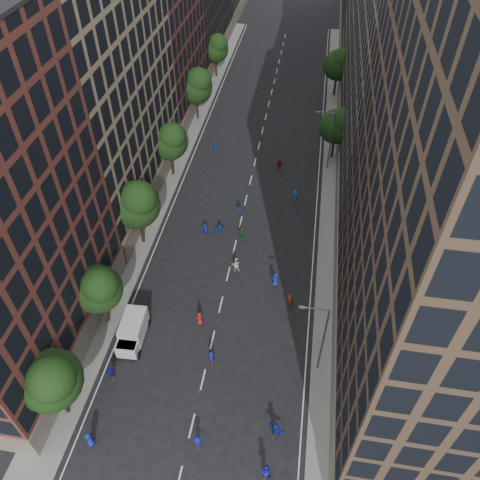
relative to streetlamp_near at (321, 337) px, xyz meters
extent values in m
plane|color=black|center=(-10.37, 28.00, -5.17)|extent=(240.00, 240.00, 0.00)
cube|color=slate|center=(-22.37, 35.50, -5.09)|extent=(4.00, 105.00, 0.15)
cube|color=slate|center=(1.63, 35.50, -5.09)|extent=(4.00, 105.00, 0.15)
cube|color=#8A785A|center=(-29.37, 23.00, 11.83)|extent=(14.00, 26.00, 34.00)
cube|color=#5D2B23|center=(-29.37, 46.00, 8.83)|extent=(14.00, 20.00, 28.00)
cube|color=#4B3828|center=(8.63, 3.00, 12.83)|extent=(14.00, 30.00, 36.00)
cube|color=#685F55|center=(8.63, 32.00, 11.33)|extent=(14.00, 28.00, 33.00)
cylinder|color=black|center=(-21.57, -8.00, -3.19)|extent=(0.36, 0.36, 3.96)
sphere|color=black|center=(-21.57, -8.00, 0.41)|extent=(5.20, 5.20, 5.20)
sphere|color=black|center=(-20.92, -8.52, 1.71)|extent=(3.90, 3.90, 3.90)
cylinder|color=black|center=(-21.57, 2.00, -3.32)|extent=(0.36, 0.36, 3.70)
sphere|color=black|center=(-21.57, 2.00, 0.04)|extent=(4.80, 4.80, 4.80)
sphere|color=black|center=(-20.97, 1.52, 1.24)|extent=(3.60, 3.60, 3.60)
cylinder|color=black|center=(-21.57, 14.00, -3.06)|extent=(0.36, 0.36, 4.22)
sphere|color=black|center=(-21.57, 14.00, 0.78)|extent=(5.60, 5.60, 5.60)
sphere|color=black|center=(-20.87, 13.44, 2.18)|extent=(4.20, 4.20, 4.20)
cylinder|color=black|center=(-21.57, 28.00, -3.23)|extent=(0.36, 0.36, 3.87)
sphere|color=black|center=(-21.57, 28.00, 0.29)|extent=(5.00, 5.00, 5.00)
sphere|color=black|center=(-20.94, 27.50, 1.54)|extent=(3.75, 3.75, 3.75)
cylinder|color=black|center=(-21.57, 44.00, -3.14)|extent=(0.36, 0.36, 4.05)
sphere|color=black|center=(-21.57, 44.00, 0.54)|extent=(5.40, 5.40, 5.40)
sphere|color=black|center=(-20.89, 43.46, 1.89)|extent=(4.05, 4.05, 4.05)
cylinder|color=black|center=(-21.57, 60.00, -3.28)|extent=(0.36, 0.36, 3.78)
sphere|color=black|center=(-21.57, 60.00, 0.16)|extent=(4.80, 4.80, 4.80)
sphere|color=black|center=(-20.97, 59.52, 1.36)|extent=(3.60, 3.60, 3.60)
cylinder|color=black|center=(0.83, 36.00, -3.30)|extent=(0.36, 0.36, 3.74)
sphere|color=black|center=(0.83, 36.00, 0.10)|extent=(5.00, 5.00, 5.00)
sphere|color=black|center=(1.46, 35.50, 1.35)|extent=(3.75, 3.75, 3.75)
cylinder|color=black|center=(0.83, 56.00, -3.19)|extent=(0.36, 0.36, 3.96)
sphere|color=black|center=(0.83, 56.00, 0.41)|extent=(5.20, 5.20, 5.20)
sphere|color=black|center=(1.48, 55.48, 1.71)|extent=(3.90, 3.90, 3.90)
cylinder|color=#595B60|center=(0.23, 0.00, -0.67)|extent=(0.18, 0.18, 9.00)
cylinder|color=#595B60|center=(-0.97, 0.00, 3.83)|extent=(2.40, 0.12, 0.12)
cube|color=#595B60|center=(-2.07, 0.00, 3.78)|extent=(0.50, 0.22, 0.15)
cylinder|color=#595B60|center=(0.23, 33.00, -0.67)|extent=(0.18, 0.18, 9.00)
cylinder|color=#595B60|center=(-0.97, 33.00, 3.83)|extent=(2.40, 0.12, 0.12)
cube|color=#595B60|center=(-2.07, 33.00, 3.78)|extent=(0.50, 0.22, 0.15)
cube|color=silver|center=(-18.19, 0.82, -3.70)|extent=(2.27, 3.72, 2.22)
cube|color=silver|center=(-18.10, -1.41, -4.11)|extent=(2.09, 1.70, 1.41)
cube|color=black|center=(-18.10, -1.41, -3.45)|extent=(1.87, 1.39, 0.10)
cylinder|color=black|center=(-19.10, -1.75, -4.78)|extent=(0.28, 0.78, 0.77)
cylinder|color=black|center=(-17.08, -1.67, -4.78)|extent=(0.28, 0.78, 0.77)
cylinder|color=black|center=(-19.26, 2.19, -4.78)|extent=(0.28, 0.78, 0.77)
cylinder|color=black|center=(-17.24, 2.27, -4.78)|extent=(0.28, 0.78, 0.77)
imported|color=#1421A4|center=(-18.40, -10.40, -4.27)|extent=(1.03, 0.88, 1.79)
imported|color=#1B15AE|center=(-9.92, -1.04, -4.30)|extent=(0.75, 0.63, 1.74)
imported|color=#161FB9|center=(-3.52, -10.54, -4.23)|extent=(1.04, 0.88, 1.87)
imported|color=#121992|center=(-9.41, -9.12, -4.41)|extent=(1.05, 0.68, 1.53)
imported|color=#191190|center=(-18.87, -4.09, -4.28)|extent=(1.12, 0.82, 1.77)
imported|color=#152AAD|center=(-3.08, -7.09, -4.27)|extent=(1.74, 1.17, 1.80)
imported|color=maroon|center=(-12.01, 3.18, -4.32)|extent=(0.97, 0.83, 1.69)
imported|color=maroon|center=(-3.07, 7.15, -4.25)|extent=(0.73, 0.55, 1.83)
imported|color=silver|center=(-9.57, 11.16, -4.20)|extent=(1.00, 0.81, 1.94)
imported|color=#39383C|center=(-18.45, 0.19, -4.41)|extent=(1.06, 0.72, 1.52)
imported|color=#206C39|center=(-9.71, 16.30, -4.22)|extent=(1.21, 0.86, 1.90)
imported|color=#154EB2|center=(-12.51, 16.80, -4.36)|extent=(1.56, 0.82, 1.61)
imported|color=#1428A6|center=(-4.89, 9.65, -4.26)|extent=(1.01, 0.79, 1.81)
imported|color=#141AA7|center=(-14.26, 16.35, -4.23)|extent=(0.70, 0.48, 1.88)
imported|color=#163FB3|center=(-10.79, 21.25, -4.37)|extent=(0.86, 0.72, 1.59)
imported|color=#1551AE|center=(-3.83, 25.05, -4.42)|extent=(0.98, 0.58, 1.50)
imported|color=#1550AC|center=(-16.62, 34.24, -4.34)|extent=(1.05, 0.72, 1.65)
imported|color=#A11A36|center=(-6.68, 31.70, -4.41)|extent=(1.45, 0.57, 1.52)
camera|label=1|loc=(-3.34, -24.53, 35.02)|focal=35.00mm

